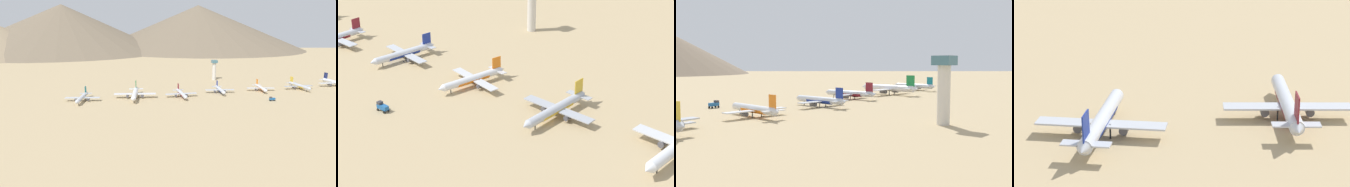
% 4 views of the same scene
% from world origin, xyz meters
% --- Properties ---
extents(ground_plane, '(1800.00, 1800.00, 0.00)m').
position_xyz_m(ground_plane, '(0.00, 0.00, 0.00)').
color(ground_plane, tan).
extents(parked_jet_2, '(38.60, 31.46, 11.13)m').
position_xyz_m(parked_jet_2, '(11.78, -44.54, 3.70)').
color(parked_jet_2, silver).
rests_on(parked_jet_2, ground).
extents(parked_jet_3, '(37.30, 30.21, 10.78)m').
position_xyz_m(parked_jet_3, '(-3.63, -2.03, 3.59)').
color(parked_jet_3, silver).
rests_on(parked_jet_3, ground).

